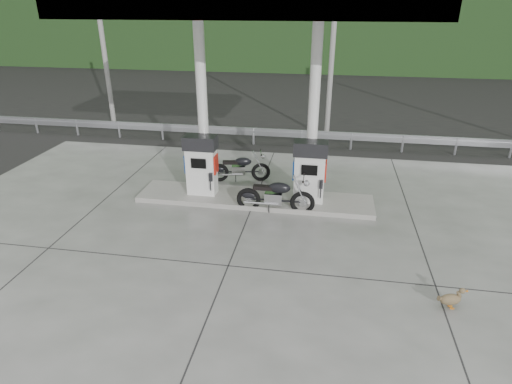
% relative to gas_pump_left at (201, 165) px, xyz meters
% --- Properties ---
extents(ground, '(160.00, 160.00, 0.00)m').
position_rel_gas_pump_left_xyz_m(ground, '(1.60, -2.50, -1.07)').
color(ground, black).
rests_on(ground, ground).
extents(forecourt_apron, '(18.00, 14.00, 0.02)m').
position_rel_gas_pump_left_xyz_m(forecourt_apron, '(1.60, -2.50, -1.06)').
color(forecourt_apron, slate).
rests_on(forecourt_apron, ground).
extents(pump_island, '(7.00, 1.40, 0.15)m').
position_rel_gas_pump_left_xyz_m(pump_island, '(1.60, 0.00, -0.98)').
color(pump_island, gray).
rests_on(pump_island, forecourt_apron).
extents(gas_pump_left, '(0.95, 0.55, 1.80)m').
position_rel_gas_pump_left_xyz_m(gas_pump_left, '(0.00, 0.00, 0.00)').
color(gas_pump_left, white).
rests_on(gas_pump_left, pump_island).
extents(gas_pump_right, '(0.95, 0.55, 1.80)m').
position_rel_gas_pump_left_xyz_m(gas_pump_right, '(3.20, 0.00, 0.00)').
color(gas_pump_right, white).
rests_on(gas_pump_right, pump_island).
extents(canopy_column_left, '(0.30, 0.30, 5.00)m').
position_rel_gas_pump_left_xyz_m(canopy_column_left, '(0.00, 0.40, 1.60)').
color(canopy_column_left, white).
rests_on(canopy_column_left, pump_island).
extents(canopy_column_right, '(0.30, 0.30, 5.00)m').
position_rel_gas_pump_left_xyz_m(canopy_column_right, '(3.20, 0.40, 1.60)').
color(canopy_column_right, white).
rests_on(canopy_column_right, pump_island).
extents(canopy_roof, '(8.50, 5.00, 0.40)m').
position_rel_gas_pump_left_xyz_m(canopy_roof, '(1.60, 0.00, 4.30)').
color(canopy_roof, silver).
rests_on(canopy_roof, canopy_column_left).
extents(guardrail, '(26.00, 0.16, 1.42)m').
position_rel_gas_pump_left_xyz_m(guardrail, '(1.60, 5.50, -0.36)').
color(guardrail, '#989AA0').
rests_on(guardrail, ground).
extents(road, '(60.00, 7.00, 0.01)m').
position_rel_gas_pump_left_xyz_m(road, '(1.60, 9.00, -1.07)').
color(road, black).
rests_on(road, ground).
extents(utility_pole_a, '(0.22, 0.22, 8.00)m').
position_rel_gas_pump_left_xyz_m(utility_pole_a, '(-6.40, 7.00, 2.93)').
color(utility_pole_a, gray).
rests_on(utility_pole_a, ground).
extents(utility_pole_b, '(0.22, 0.22, 8.00)m').
position_rel_gas_pump_left_xyz_m(utility_pole_b, '(3.60, 7.00, 2.93)').
color(utility_pole_b, gray).
rests_on(utility_pole_b, ground).
extents(tree_band, '(80.00, 6.00, 6.00)m').
position_rel_gas_pump_left_xyz_m(tree_band, '(1.60, 27.50, 1.93)').
color(tree_band, black).
rests_on(tree_band, ground).
extents(forested_hills, '(100.00, 40.00, 140.00)m').
position_rel_gas_pump_left_xyz_m(forested_hills, '(1.60, 57.50, -1.07)').
color(forested_hills, black).
rests_on(forested_hills, ground).
extents(motorcycle_left, '(2.08, 0.69, 0.98)m').
position_rel_gas_pump_left_xyz_m(motorcycle_left, '(2.30, -0.62, -0.56)').
color(motorcycle_left, black).
rests_on(motorcycle_left, forecourt_apron).
extents(motorcycle_right, '(1.95, 0.95, 0.89)m').
position_rel_gas_pump_left_xyz_m(motorcycle_right, '(0.86, 1.46, -0.61)').
color(motorcycle_right, black).
rests_on(motorcycle_right, forecourt_apron).
extents(duck, '(0.54, 0.28, 0.38)m').
position_rel_gas_pump_left_xyz_m(duck, '(6.21, -4.18, -0.86)').
color(duck, brown).
rests_on(duck, forecourt_apron).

